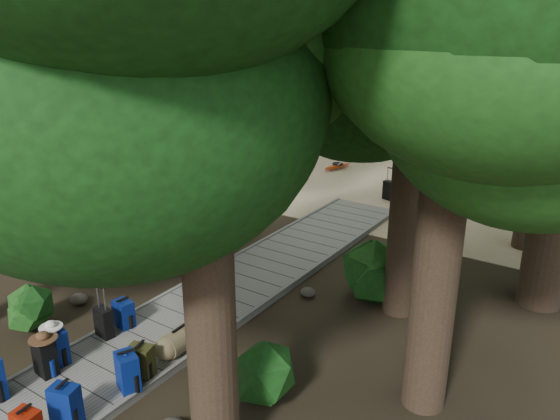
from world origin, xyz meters
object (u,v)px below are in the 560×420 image
Objects in this scene: backpack_left_c at (57,344)px; duffel_right_khaki at (180,340)px; backpack_left_b at (45,356)px; kayak at (338,165)px; lone_suitcase_on_sand at (389,190)px; backpack_right_b at (65,404)px; backpack_right_c at (127,370)px; backpack_right_d at (141,359)px; sun_lounger at (507,186)px; suitcase_on_boardwalk at (104,322)px; backpack_left_d at (124,312)px.

backpack_left_c is 1.09× the size of duffel_right_khaki.
backpack_left_c is at bearing 116.95° from backpack_left_b.
kayak is at bearing 105.02° from duffel_right_khaki.
kayak is at bearing 158.90° from lone_suitcase_on_sand.
backpack_left_c is 1.62m from backpack_right_b.
backpack_right_c is at bearing -88.51° from duffel_right_khaki.
lone_suitcase_on_sand is at bearing 91.42° from duffel_right_khaki.
lone_suitcase_on_sand is at bearing 115.99° from backpack_right_c.
backpack_right_d is (1.41, 0.54, -0.05)m from backpack_left_c.
backpack_right_d is at bearing 31.24° from backpack_left_c.
backpack_right_c is 1.20m from duffel_right_khaki.
backpack_right_c is 11.23m from lone_suitcase_on_sand.
sun_lounger is (2.60, 14.74, -0.11)m from backpack_right_b.
suitcase_on_boardwalk reaches higher than kayak.
kayak is at bearing 128.44° from backpack_right_c.
backpack_left_c is 14.47m from sun_lounger.
backpack_right_b is 1.03m from backpack_right_c.
backpack_right_c is 14.11m from kayak.
backpack_right_d is 13.74m from kayak.
backpack_left_b is at bearing 140.06° from backpack_right_b.
lone_suitcase_on_sand is at bearing 92.56° from suitcase_on_boardwalk.
suitcase_on_boardwalk is 0.92× the size of lone_suitcase_on_sand.
backpack_left_c reaches higher than sun_lounger.
backpack_left_c is at bearing -137.36° from duffel_right_khaki.
backpack_left_d is at bearing 99.67° from backpack_left_c.
kayak is (-3.62, 12.43, -0.17)m from duffel_right_khaki.
sun_lounger reaches higher than suitcase_on_boardwalk.
backpack_left_d is 0.84× the size of backpack_right_c.
suitcase_on_boardwalk is at bearing 176.14° from backpack_right_c.
backpack_right_b reaches higher than backpack_left_d.
backpack_left_c is at bearing -123.84° from sun_lounger.
kayak is at bearing 107.53° from suitcase_on_boardwalk.
backpack_left_c reaches higher than backpack_left_b.
backpack_right_c reaches higher than backpack_right_d.
backpack_right_d is 13.62m from sun_lounger.
backpack_left_d is (-0.10, 1.68, -0.05)m from backpack_left_b.
duffel_right_khaki reaches higher than kayak.
lone_suitcase_on_sand is (-0.42, 12.24, -0.15)m from backpack_right_b.
kayak is at bearing 86.54° from backpack_right_b.
sun_lounger reaches higher than backpack_left_d.
backpack_left_c is 1.24× the size of suitcase_on_boardwalk.
backpack_left_d is 10.06m from lone_suitcase_on_sand.
backpack_right_d is 0.28× the size of sun_lounger.
backpack_right_b reaches higher than kayak.
backpack_right_c is 0.23× the size of kayak.
sun_lounger is (3.98, 12.52, -0.05)m from backpack_left_d.
backpack_right_b is 2.28m from suitcase_on_boardwalk.
backpack_left_d is at bearing -125.46° from sun_lounger.
kayak is (-2.18, 13.81, -0.30)m from backpack_left_c.
backpack_right_c is 13.95m from sun_lounger.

